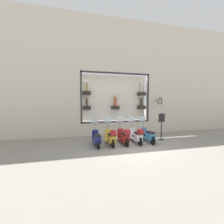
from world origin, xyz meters
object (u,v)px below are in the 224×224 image
at_px(scooter_teal_0, 148,135).
at_px(scooter_yellow_3, 111,137).
at_px(scooter_navy_4, 97,139).
at_px(scooter_red_2, 124,137).
at_px(shop_sign_post, 161,125).
at_px(scooter_white_1, 137,136).

bearing_deg(scooter_teal_0, scooter_yellow_3, 91.55).
bearing_deg(scooter_navy_4, scooter_red_2, -92.09).
xyz_separation_m(scooter_red_2, shop_sign_post, (0.43, -2.76, 0.50)).
relative_size(scooter_teal_0, scooter_white_1, 1.00).
relative_size(scooter_red_2, scooter_navy_4, 1.00).
distance_m(scooter_teal_0, scooter_red_2, 1.61).
relative_size(scooter_teal_0, scooter_navy_4, 1.00).
relative_size(scooter_white_1, scooter_red_2, 1.00).
bearing_deg(shop_sign_post, scooter_white_1, 102.41).
relative_size(scooter_white_1, shop_sign_post, 1.00).
relative_size(scooter_teal_0, scooter_yellow_3, 1.00).
relative_size(scooter_yellow_3, shop_sign_post, 1.00).
bearing_deg(scooter_yellow_3, scooter_red_2, -89.81).
bearing_deg(scooter_teal_0, scooter_white_1, 94.59).
xyz_separation_m(scooter_teal_0, scooter_white_1, (-0.06, 0.80, 0.04)).
xyz_separation_m(scooter_teal_0, scooter_red_2, (-0.06, 1.61, 0.04)).
bearing_deg(shop_sign_post, scooter_red_2, 98.82).
height_order(scooter_yellow_3, scooter_navy_4, scooter_yellow_3).
height_order(scooter_teal_0, scooter_red_2, scooter_red_2).
distance_m(scooter_navy_4, shop_sign_post, 4.42).
distance_m(scooter_teal_0, scooter_yellow_3, 2.41).
height_order(scooter_teal_0, scooter_navy_4, scooter_teal_0).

